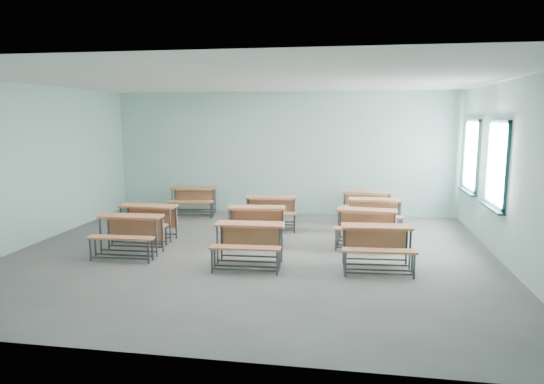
{
  "coord_description": "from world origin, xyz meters",
  "views": [
    {
      "loc": [
        1.83,
        -8.65,
        2.56
      ],
      "look_at": [
        0.2,
        1.2,
        1.0
      ],
      "focal_mm": 32.0,
      "sensor_mm": 36.0,
      "label": 1
    }
  ],
  "objects_px": {
    "desk_unit_r3c0": "(193,196)",
    "desk_unit_r0c1": "(249,238)",
    "desk_unit_r0c0": "(129,229)",
    "desk_unit_r0c2": "(377,241)",
    "desk_unit_r1c2": "(366,222)",
    "desk_unit_r3c2": "(367,202)",
    "desk_unit_r1c1": "(256,219)",
    "desk_unit_r1c0": "(146,217)",
    "desk_unit_r2c1": "(271,207)",
    "desk_unit_r2c2": "(375,210)"
  },
  "relations": [
    {
      "from": "desk_unit_r2c1",
      "to": "desk_unit_r2c2",
      "type": "height_order",
      "value": "same"
    },
    {
      "from": "desk_unit_r0c1",
      "to": "desk_unit_r2c1",
      "type": "xyz_separation_m",
      "value": [
        -0.1,
        2.87,
        0.0
      ]
    },
    {
      "from": "desk_unit_r2c2",
      "to": "desk_unit_r0c1",
      "type": "bearing_deg",
      "value": -127.95
    },
    {
      "from": "desk_unit_r0c2",
      "to": "desk_unit_r2c2",
      "type": "distance_m",
      "value": 2.76
    },
    {
      "from": "desk_unit_r1c1",
      "to": "desk_unit_r1c0",
      "type": "bearing_deg",
      "value": 177.4
    },
    {
      "from": "desk_unit_r1c1",
      "to": "desk_unit_r0c0",
      "type": "bearing_deg",
      "value": -157.47
    },
    {
      "from": "desk_unit_r2c2",
      "to": "desk_unit_r3c0",
      "type": "height_order",
      "value": "same"
    },
    {
      "from": "desk_unit_r3c2",
      "to": "desk_unit_r2c1",
      "type": "bearing_deg",
      "value": -151.71
    },
    {
      "from": "desk_unit_r1c1",
      "to": "desk_unit_r1c2",
      "type": "distance_m",
      "value": 2.21
    },
    {
      "from": "desk_unit_r0c1",
      "to": "desk_unit_r1c1",
      "type": "distance_m",
      "value": 1.55
    },
    {
      "from": "desk_unit_r3c0",
      "to": "desk_unit_r3c2",
      "type": "xyz_separation_m",
      "value": [
        4.45,
        -0.05,
        0.0
      ]
    },
    {
      "from": "desk_unit_r0c0",
      "to": "desk_unit_r2c2",
      "type": "height_order",
      "value": "same"
    },
    {
      "from": "desk_unit_r0c0",
      "to": "desk_unit_r1c1",
      "type": "bearing_deg",
      "value": 28.13
    },
    {
      "from": "desk_unit_r0c1",
      "to": "desk_unit_r1c0",
      "type": "distance_m",
      "value": 2.8
    },
    {
      "from": "desk_unit_r0c0",
      "to": "desk_unit_r0c2",
      "type": "xyz_separation_m",
      "value": [
        4.49,
        -0.12,
        0.0
      ]
    },
    {
      "from": "desk_unit_r0c0",
      "to": "desk_unit_r3c0",
      "type": "height_order",
      "value": "same"
    },
    {
      "from": "desk_unit_r2c1",
      "to": "desk_unit_r1c0",
      "type": "bearing_deg",
      "value": -154.51
    },
    {
      "from": "desk_unit_r1c2",
      "to": "desk_unit_r3c2",
      "type": "distance_m",
      "value": 2.35
    },
    {
      "from": "desk_unit_r1c1",
      "to": "desk_unit_r1c2",
      "type": "bearing_deg",
      "value": -5.46
    },
    {
      "from": "desk_unit_r0c2",
      "to": "desk_unit_r1c0",
      "type": "xyz_separation_m",
      "value": [
        -4.62,
        1.17,
        0.0
      ]
    },
    {
      "from": "desk_unit_r2c1",
      "to": "desk_unit_r3c2",
      "type": "bearing_deg",
      "value": 19.33
    },
    {
      "from": "desk_unit_r0c2",
      "to": "desk_unit_r1c0",
      "type": "distance_m",
      "value": 4.77
    },
    {
      "from": "desk_unit_r3c0",
      "to": "desk_unit_r0c1",
      "type": "bearing_deg",
      "value": -66.97
    },
    {
      "from": "desk_unit_r0c0",
      "to": "desk_unit_r2c1",
      "type": "bearing_deg",
      "value": 47.09
    },
    {
      "from": "desk_unit_r1c2",
      "to": "desk_unit_r1c0",
      "type": "bearing_deg",
      "value": -171.38
    },
    {
      "from": "desk_unit_r0c0",
      "to": "desk_unit_r1c0",
      "type": "xyz_separation_m",
      "value": [
        -0.13,
        1.05,
        0.0
      ]
    },
    {
      "from": "desk_unit_r1c1",
      "to": "desk_unit_r3c0",
      "type": "distance_m",
      "value": 3.31
    },
    {
      "from": "desk_unit_r2c1",
      "to": "desk_unit_r0c1",
      "type": "bearing_deg",
      "value": -95.53
    },
    {
      "from": "desk_unit_r0c2",
      "to": "desk_unit_r1c2",
      "type": "height_order",
      "value": "same"
    },
    {
      "from": "desk_unit_r0c0",
      "to": "desk_unit_r2c1",
      "type": "height_order",
      "value": "same"
    },
    {
      "from": "desk_unit_r1c0",
      "to": "desk_unit_r2c1",
      "type": "bearing_deg",
      "value": 34.57
    },
    {
      "from": "desk_unit_r0c0",
      "to": "desk_unit_r3c2",
      "type": "bearing_deg",
      "value": 37.78
    },
    {
      "from": "desk_unit_r0c1",
      "to": "desk_unit_r2c1",
      "type": "relative_size",
      "value": 0.95
    },
    {
      "from": "desk_unit_r0c0",
      "to": "desk_unit_r1c2",
      "type": "relative_size",
      "value": 0.97
    },
    {
      "from": "desk_unit_r2c2",
      "to": "desk_unit_r1c1",
      "type": "bearing_deg",
      "value": -150.67
    },
    {
      "from": "desk_unit_r1c0",
      "to": "desk_unit_r0c1",
      "type": "bearing_deg",
      "value": -27.0
    },
    {
      "from": "desk_unit_r1c1",
      "to": "desk_unit_r3c2",
      "type": "height_order",
      "value": "same"
    },
    {
      "from": "desk_unit_r1c0",
      "to": "desk_unit_r3c2",
      "type": "height_order",
      "value": "same"
    },
    {
      "from": "desk_unit_r0c2",
      "to": "desk_unit_r3c0",
      "type": "relative_size",
      "value": 0.97
    },
    {
      "from": "desk_unit_r0c2",
      "to": "desk_unit_r1c0",
      "type": "height_order",
      "value": "same"
    },
    {
      "from": "desk_unit_r2c1",
      "to": "desk_unit_r0c0",
      "type": "bearing_deg",
      "value": -138.35
    },
    {
      "from": "desk_unit_r1c0",
      "to": "desk_unit_r1c2",
      "type": "relative_size",
      "value": 0.97
    },
    {
      "from": "desk_unit_r0c1",
      "to": "desk_unit_r3c0",
      "type": "height_order",
      "value": "same"
    },
    {
      "from": "desk_unit_r3c0",
      "to": "desk_unit_r0c2",
      "type": "bearing_deg",
      "value": -47.79
    },
    {
      "from": "desk_unit_r2c1",
      "to": "desk_unit_r3c0",
      "type": "relative_size",
      "value": 1.0
    },
    {
      "from": "desk_unit_r1c2",
      "to": "desk_unit_r3c2",
      "type": "height_order",
      "value": "same"
    },
    {
      "from": "desk_unit_r1c2",
      "to": "desk_unit_r2c2",
      "type": "relative_size",
      "value": 1.05
    },
    {
      "from": "desk_unit_r1c0",
      "to": "desk_unit_r3c2",
      "type": "xyz_separation_m",
      "value": [
        4.55,
        2.64,
        0.0
      ]
    },
    {
      "from": "desk_unit_r0c0",
      "to": "desk_unit_r3c2",
      "type": "relative_size",
      "value": 1.01
    },
    {
      "from": "desk_unit_r0c1",
      "to": "desk_unit_r3c0",
      "type": "distance_m",
      "value": 4.67
    }
  ]
}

